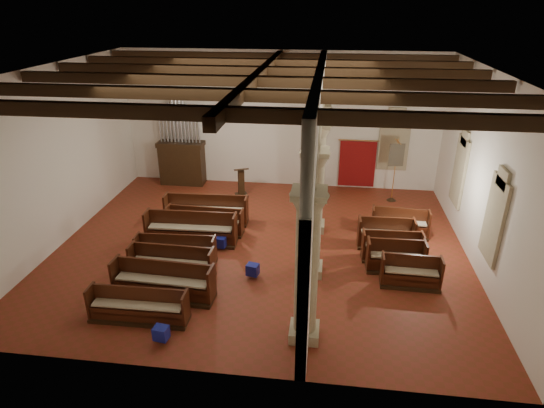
{
  "coord_description": "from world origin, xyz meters",
  "views": [
    {
      "loc": [
        2.15,
        -13.74,
        7.89
      ],
      "look_at": [
        0.33,
        0.5,
        1.42
      ],
      "focal_mm": 30.0,
      "sensor_mm": 36.0,
      "label": 1
    }
  ],
  "objects_px": {
    "processional_banner": "(393,182)",
    "nave_pew_0": "(139,310)",
    "pipe_organ": "(182,155)",
    "aisle_pew_0": "(410,276)",
    "lectern": "(241,184)"
  },
  "relations": [
    {
      "from": "pipe_organ",
      "to": "lectern",
      "type": "bearing_deg",
      "value": -22.4
    },
    {
      "from": "nave_pew_0",
      "to": "pipe_organ",
      "type": "bearing_deg",
      "value": 100.01
    },
    {
      "from": "processional_banner",
      "to": "nave_pew_0",
      "type": "distance_m",
      "value": 11.84
    },
    {
      "from": "lectern",
      "to": "processional_banner",
      "type": "xyz_separation_m",
      "value": [
        6.48,
        0.4,
        0.27
      ]
    },
    {
      "from": "nave_pew_0",
      "to": "processional_banner",
      "type": "bearing_deg",
      "value": 49.24
    },
    {
      "from": "lectern",
      "to": "aisle_pew_0",
      "type": "xyz_separation_m",
      "value": [
        6.31,
        -6.06,
        -0.24
      ]
    },
    {
      "from": "aisle_pew_0",
      "to": "processional_banner",
      "type": "bearing_deg",
      "value": 90.07
    },
    {
      "from": "lectern",
      "to": "nave_pew_0",
      "type": "distance_m",
      "value": 8.72
    },
    {
      "from": "pipe_organ",
      "to": "processional_banner",
      "type": "height_order",
      "value": "pipe_organ"
    },
    {
      "from": "lectern",
      "to": "nave_pew_0",
      "type": "relative_size",
      "value": 0.52
    },
    {
      "from": "lectern",
      "to": "pipe_organ",
      "type": "bearing_deg",
      "value": 133.98
    },
    {
      "from": "pipe_organ",
      "to": "processional_banner",
      "type": "distance_m",
      "value": 9.53
    },
    {
      "from": "aisle_pew_0",
      "to": "lectern",
      "type": "bearing_deg",
      "value": 137.76
    },
    {
      "from": "lectern",
      "to": "aisle_pew_0",
      "type": "distance_m",
      "value": 8.75
    },
    {
      "from": "pipe_organ",
      "to": "aisle_pew_0",
      "type": "relative_size",
      "value": 2.48
    }
  ]
}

